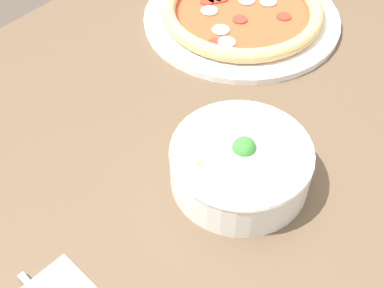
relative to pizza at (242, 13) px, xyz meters
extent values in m
cube|color=brown|center=(0.19, 0.16, -0.03)|extent=(1.36, 0.96, 0.03)
cylinder|color=#4E3C2B|center=(-0.43, -0.25, -0.40)|extent=(0.06, 0.06, 0.71)
cylinder|color=white|center=(0.00, 0.00, -0.01)|extent=(0.36, 0.36, 0.01)
torus|color=tan|center=(0.00, 0.00, 0.01)|extent=(0.30, 0.30, 0.03)
cylinder|color=#D14C28|center=(0.00, 0.00, 0.00)|extent=(0.26, 0.26, 0.01)
cylinder|color=#A83323|center=(0.02, 0.01, 0.00)|extent=(0.03, 0.03, 0.00)
cylinder|color=#A83323|center=(0.00, -0.06, 0.00)|extent=(0.03, 0.03, 0.00)
cylinder|color=#A83323|center=(-0.04, 0.07, 0.00)|extent=(0.03, 0.03, 0.00)
cylinder|color=#A83323|center=(0.01, -0.07, 0.00)|extent=(0.03, 0.03, 0.00)
cylinder|color=#A83323|center=(0.10, 0.02, 0.00)|extent=(0.03, 0.03, 0.00)
ellipsoid|color=silver|center=(0.07, 0.00, 0.00)|extent=(0.03, 0.03, 0.01)
ellipsoid|color=silver|center=(-0.04, -0.02, 0.00)|extent=(0.03, 0.03, 0.01)
ellipsoid|color=silver|center=(-0.06, 0.02, 0.00)|extent=(0.03, 0.03, 0.01)
ellipsoid|color=silver|center=(0.04, -0.05, 0.00)|extent=(0.03, 0.03, 0.01)
ellipsoid|color=silver|center=(0.09, 0.03, 0.00)|extent=(0.03, 0.03, 0.01)
cylinder|color=white|center=(0.30, 0.22, 0.01)|extent=(0.19, 0.19, 0.06)
torus|color=white|center=(0.30, 0.22, 0.04)|extent=(0.19, 0.19, 0.01)
ellipsoid|color=#998466|center=(0.29, 0.26, 0.03)|extent=(0.04, 0.04, 0.02)
ellipsoid|color=#998466|center=(0.32, 0.23, 0.04)|extent=(0.04, 0.03, 0.02)
ellipsoid|color=tan|center=(0.26, 0.23, 0.03)|extent=(0.04, 0.04, 0.02)
ellipsoid|color=#998466|center=(0.28, 0.29, 0.03)|extent=(0.04, 0.04, 0.02)
ellipsoid|color=tan|center=(0.28, 0.18, 0.03)|extent=(0.03, 0.04, 0.02)
sphere|color=#388433|center=(0.30, 0.22, 0.04)|extent=(0.03, 0.03, 0.03)
ellipsoid|color=yellow|center=(0.35, 0.20, 0.04)|extent=(0.04, 0.02, 0.02)
camera|label=1|loc=(0.69, 0.47, 0.56)|focal=50.00mm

